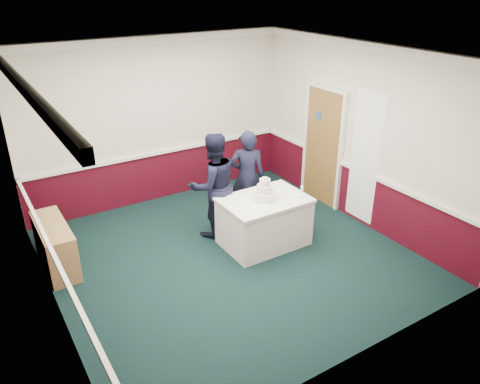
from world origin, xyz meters
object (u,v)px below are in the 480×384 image
cake_table (264,221)px  person_woman (247,177)px  person_man (213,186)px  sideboard (55,246)px  champagne_flute (302,190)px  wedding_cake (265,192)px  cake_knife (270,204)px

cake_table → person_woman: 0.92m
cake_table → person_man: bearing=126.3°
sideboard → champagne_flute: size_ratio=5.85×
wedding_cake → person_man: (-0.51, 0.69, -0.03)m
cake_table → person_woman: size_ratio=0.81×
wedding_cake → sideboard: bearing=160.0°
person_man → wedding_cake: bearing=129.8°
cake_knife → person_man: person_man is taller
person_man → cake_knife: bearing=121.8°
cake_knife → cake_table: bearing=69.9°
wedding_cake → person_woman: bearing=76.1°
sideboard → champagne_flute: bearing=-21.4°
sideboard → person_man: person_man is taller
cake_knife → champagne_flute: bearing=-20.2°
champagne_flute → cake_table: bearing=150.8°
wedding_cake → person_man: size_ratio=0.21×
sideboard → person_woman: person_woman is taller
cake_table → cake_knife: bearing=-98.5°
person_man → champagne_flute: bearing=139.6°
cake_knife → person_woman: (0.23, 1.00, 0.03)m
wedding_cake → champagne_flute: 0.57m
sideboard → person_woman: 3.18m
person_woman → champagne_flute: bearing=136.7°
person_woman → cake_table: bearing=107.2°
wedding_cake → cake_knife: (-0.03, -0.20, -0.11)m
champagne_flute → person_man: person_man is taller
cake_knife → person_man: 1.02m
cake_table → cake_knife: (-0.03, -0.20, 0.39)m
sideboard → wedding_cake: size_ratio=3.30×
cake_table → champagne_flute: bearing=-29.2°
cake_knife → person_man: size_ratio=0.13×
sideboard → person_woman: (3.13, -0.27, 0.47)m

